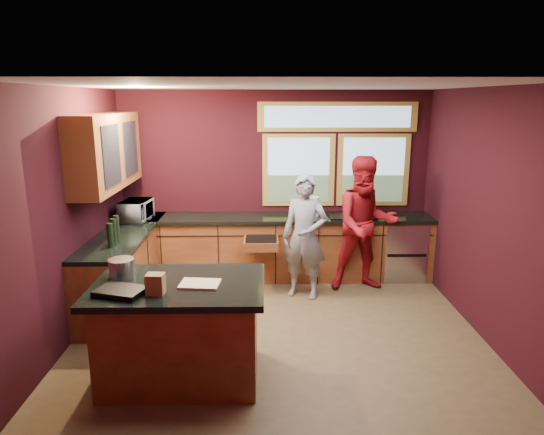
{
  "coord_description": "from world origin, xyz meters",
  "views": [
    {
      "loc": [
        -0.15,
        -5.07,
        2.57
      ],
      "look_at": [
        -0.07,
        0.4,
        1.23
      ],
      "focal_mm": 32.0,
      "sensor_mm": 36.0,
      "label": 1
    }
  ],
  "objects_px": {
    "person_red": "(365,224)",
    "cutting_board": "(200,284)",
    "island": "(181,330)",
    "stock_pot": "(122,268)",
    "person_grey": "(305,237)"
  },
  "relations": [
    {
      "from": "person_grey",
      "to": "stock_pot",
      "type": "relative_size",
      "value": 6.84
    },
    {
      "from": "stock_pot",
      "to": "person_grey",
      "type": "bearing_deg",
      "value": 43.79
    },
    {
      "from": "island",
      "to": "cutting_board",
      "type": "distance_m",
      "value": 0.52
    },
    {
      "from": "person_red",
      "to": "stock_pot",
      "type": "xyz_separation_m",
      "value": [
        -2.7,
        -2.04,
        0.11
      ]
    },
    {
      "from": "person_grey",
      "to": "cutting_board",
      "type": "relative_size",
      "value": 4.69
    },
    {
      "from": "island",
      "to": "cutting_board",
      "type": "height_order",
      "value": "cutting_board"
    },
    {
      "from": "person_grey",
      "to": "person_red",
      "type": "bearing_deg",
      "value": 36.83
    },
    {
      "from": "island",
      "to": "stock_pot",
      "type": "distance_m",
      "value": 0.8
    },
    {
      "from": "island",
      "to": "person_grey",
      "type": "relative_size",
      "value": 0.94
    },
    {
      "from": "person_red",
      "to": "cutting_board",
      "type": "relative_size",
      "value": 5.26
    },
    {
      "from": "island",
      "to": "cutting_board",
      "type": "xyz_separation_m",
      "value": [
        0.2,
        -0.05,
        0.48
      ]
    },
    {
      "from": "island",
      "to": "stock_pot",
      "type": "relative_size",
      "value": 6.46
    },
    {
      "from": "person_grey",
      "to": "person_red",
      "type": "height_order",
      "value": "person_red"
    },
    {
      "from": "person_red",
      "to": "cutting_board",
      "type": "bearing_deg",
      "value": -135.89
    },
    {
      "from": "island",
      "to": "person_red",
      "type": "distance_m",
      "value": 3.1
    }
  ]
}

